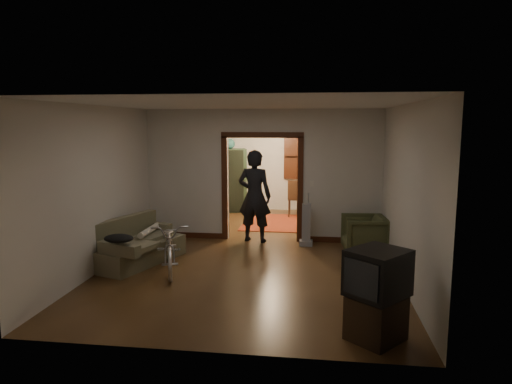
% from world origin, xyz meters
% --- Properties ---
extents(floor, '(5.00, 8.50, 0.01)m').
position_xyz_m(floor, '(0.00, 0.00, 0.00)').
color(floor, '#392412').
rests_on(floor, ground).
extents(ceiling, '(5.00, 8.50, 0.01)m').
position_xyz_m(ceiling, '(0.00, 0.00, 2.80)').
color(ceiling, white).
rests_on(ceiling, floor).
extents(wall_back, '(5.00, 0.02, 2.80)m').
position_xyz_m(wall_back, '(0.00, 4.25, 1.40)').
color(wall_back, beige).
rests_on(wall_back, floor).
extents(wall_left, '(0.02, 8.50, 2.80)m').
position_xyz_m(wall_left, '(-2.50, 0.00, 1.40)').
color(wall_left, beige).
rests_on(wall_left, floor).
extents(wall_right, '(0.02, 8.50, 2.80)m').
position_xyz_m(wall_right, '(2.50, 0.00, 1.40)').
color(wall_right, beige).
rests_on(wall_right, floor).
extents(partition_wall, '(5.00, 0.14, 2.80)m').
position_xyz_m(partition_wall, '(0.00, 0.75, 1.40)').
color(partition_wall, beige).
rests_on(partition_wall, floor).
extents(door_casing, '(1.74, 0.20, 2.32)m').
position_xyz_m(door_casing, '(0.00, 0.75, 1.10)').
color(door_casing, '#39190D').
rests_on(door_casing, floor).
extents(far_window, '(0.98, 0.06, 1.28)m').
position_xyz_m(far_window, '(0.70, 4.21, 1.55)').
color(far_window, black).
rests_on(far_window, wall_back).
extents(chandelier, '(0.24, 0.24, 0.24)m').
position_xyz_m(chandelier, '(0.00, 2.50, 2.35)').
color(chandelier, '#FFE0A5').
rests_on(chandelier, ceiling).
extents(light_switch, '(0.08, 0.01, 0.12)m').
position_xyz_m(light_switch, '(1.05, 0.68, 1.25)').
color(light_switch, silver).
rests_on(light_switch, partition_wall).
extents(sofa, '(1.36, 1.95, 0.82)m').
position_xyz_m(sofa, '(-2.03, -1.20, 0.41)').
color(sofa, brown).
rests_on(sofa, floor).
extents(rolled_paper, '(0.11, 0.88, 0.11)m').
position_xyz_m(rolled_paper, '(-1.93, -0.90, 0.53)').
color(rolled_paper, beige).
rests_on(rolled_paper, sofa).
extents(jacket, '(0.48, 0.36, 0.14)m').
position_xyz_m(jacket, '(-1.98, -2.11, 0.68)').
color(jacket, black).
rests_on(jacket, sofa).
extents(bicycle, '(1.10, 1.78, 0.88)m').
position_xyz_m(bicycle, '(-1.31, -1.58, 0.44)').
color(bicycle, silver).
rests_on(bicycle, floor).
extents(armchair, '(0.89, 0.86, 0.74)m').
position_xyz_m(armchair, '(2.08, -0.05, 0.37)').
color(armchair, '#404527').
rests_on(armchair, floor).
extents(tv_stand, '(0.77, 0.77, 0.52)m').
position_xyz_m(tv_stand, '(1.86, -3.69, 0.26)').
color(tv_stand, black).
rests_on(tv_stand, floor).
extents(crt_tv, '(0.83, 0.84, 0.54)m').
position_xyz_m(crt_tv, '(1.86, -3.69, 0.81)').
color(crt_tv, black).
rests_on(crt_tv, tv_stand).
extents(vacuum, '(0.29, 0.24, 0.87)m').
position_xyz_m(vacuum, '(0.96, 0.37, 0.44)').
color(vacuum, gray).
rests_on(vacuum, floor).
extents(person, '(0.78, 0.58, 1.96)m').
position_xyz_m(person, '(-0.15, 0.57, 0.98)').
color(person, black).
rests_on(person, floor).
extents(oriental_rug, '(1.59, 2.08, 0.02)m').
position_xyz_m(oriental_rug, '(0.13, 2.46, 0.01)').
color(oriental_rug, maroon).
rests_on(oriental_rug, floor).
extents(locker, '(1.00, 0.73, 1.79)m').
position_xyz_m(locker, '(-1.28, 3.79, 0.90)').
color(locker, '#243A23').
rests_on(locker, floor).
extents(globe, '(0.28, 0.28, 0.28)m').
position_xyz_m(globe, '(-1.28, 3.79, 1.94)').
color(globe, '#1E5972').
rests_on(globe, locker).
extents(desk, '(1.00, 0.68, 0.68)m').
position_xyz_m(desk, '(1.06, 3.88, 0.34)').
color(desk, black).
rests_on(desk, floor).
extents(desk_chair, '(0.46, 0.46, 1.00)m').
position_xyz_m(desk_chair, '(0.62, 3.32, 0.50)').
color(desk_chair, black).
rests_on(desk_chair, floor).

